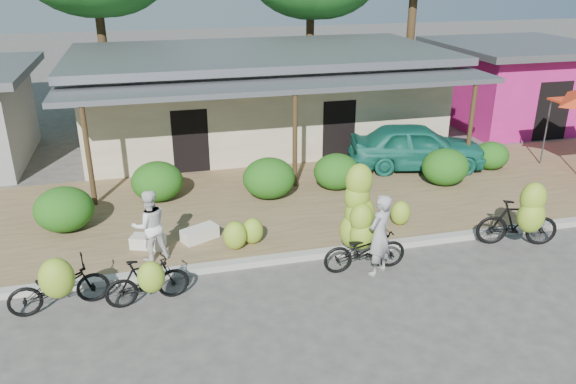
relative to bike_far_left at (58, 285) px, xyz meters
name	(u,v)px	position (x,y,z in m)	size (l,w,h in m)	color
ground	(375,301)	(5.93, -1.17, -0.58)	(100.00, 100.00, 0.00)	#484543
sidewalk	(305,202)	(5.93, 3.83, -0.52)	(60.00, 6.00, 0.12)	#907A4D
curb	(341,251)	(5.93, 0.83, -0.51)	(60.00, 0.25, 0.15)	#A8A399
shop_main	(260,96)	(5.93, 9.76, 1.14)	(13.00, 8.50, 3.35)	beige
shop_pink	(514,83)	(16.43, 9.82, 1.09)	(6.00, 6.00, 3.25)	#C61E77
hedge_0	(64,209)	(-0.24, 3.46, 0.09)	(1.41, 1.27, 1.10)	#145112
hedge_1	(157,181)	(2.02, 4.81, 0.08)	(1.40, 1.26, 1.09)	#145112
hedge_2	(269,178)	(5.01, 4.24, 0.10)	(1.45, 1.31, 1.13)	#145112
hedge_3	(336,172)	(7.03, 4.41, 0.05)	(1.32, 1.19, 1.03)	#145112
hedge_4	(445,167)	(10.22, 3.93, 0.08)	(1.38, 1.24, 1.08)	#145112
hedge_5	(491,156)	(12.30, 4.78, -0.03)	(1.12, 1.01, 0.87)	#145112
bike_far_left	(58,285)	(0.00, 0.00, 0.00)	(1.94, 1.39, 1.41)	black
bike_left	(148,280)	(1.64, -0.19, -0.03)	(1.68, 1.20, 1.24)	black
bike_center	(361,229)	(6.18, 0.32, 0.27)	(1.85, 1.18, 2.25)	black
bike_right	(522,219)	(10.02, 0.08, 0.17)	(1.95, 1.40, 1.81)	black
loose_banana_a	(253,231)	(4.04, 1.64, -0.15)	(0.50, 0.43, 0.63)	#8BB22C
loose_banana_b	(235,235)	(3.60, 1.46, -0.12)	(0.54, 0.46, 0.68)	#8BB22C
loose_banana_c	(401,213)	(7.79, 1.72, -0.15)	(0.50, 0.43, 0.63)	#8BB22C
sack_near	(200,234)	(2.86, 2.14, -0.31)	(0.85, 0.40, 0.30)	silver
sack_far	(148,242)	(1.66, 2.04, -0.32)	(0.75, 0.38, 0.28)	silver
vendor	(379,235)	(6.41, -0.15, 0.32)	(0.66, 0.43, 1.81)	#949494
bystander	(150,225)	(1.75, 1.47, 0.35)	(0.79, 0.61, 1.62)	white
teal_van	(417,146)	(10.06, 5.47, 0.25)	(1.69, 4.21, 1.43)	#176B59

